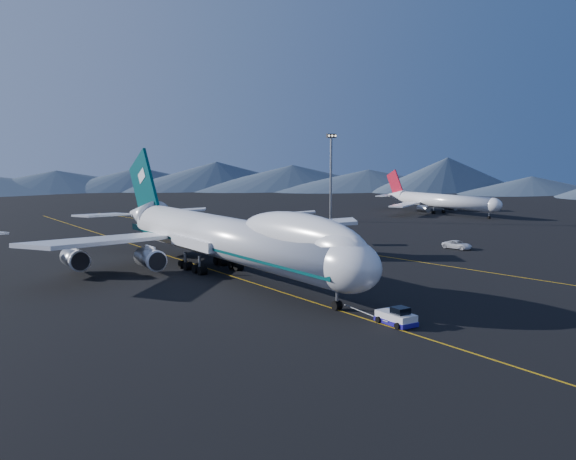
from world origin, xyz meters
TOP-DOWN VIEW (x-y plane):
  - ground at (0.00, 0.00)m, footprint 500.00×500.00m
  - taxiway_line_main at (0.00, 0.00)m, footprint 0.25×220.00m
  - taxiway_line_side at (30.00, 10.00)m, footprint 28.08×198.09m
  - boeing_747 at (0.00, 0.03)m, footprint 59.62×72.43m
  - pushback_tug at (1.20, -35.20)m, footprint 2.83×4.76m
  - second_jet at (100.37, 48.14)m, footprint 40.08×45.29m
  - service_van at (49.48, -2.33)m, footprint 3.70×6.10m
  - floodlight_mast at (59.88, 50.10)m, footprint 2.89×2.17m

SIDE VIEW (x-z plane):
  - ground at x=0.00m, z-range 0.00..0.00m
  - taxiway_line_main at x=0.00m, z-range 0.01..0.01m
  - taxiway_line_side at x=30.00m, z-range 0.01..0.01m
  - pushback_tug at x=1.20m, z-range -0.38..1.66m
  - service_van at x=49.48m, z-range 0.00..1.58m
  - second_jet at x=100.37m, z-range -2.54..10.34m
  - boeing_747 at x=0.00m, z-range -3.87..15.50m
  - floodlight_mast at x=59.88m, z-range 0.16..23.53m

